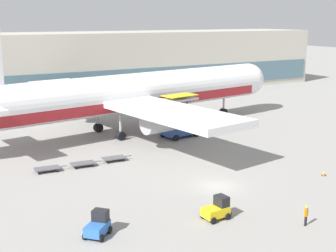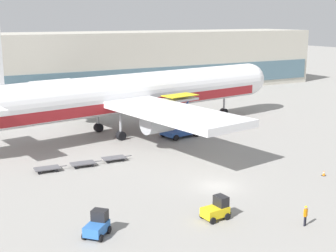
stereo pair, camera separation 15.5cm
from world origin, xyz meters
TOP-DOWN VIEW (x-y plane):
  - ground_plane at (0.00, 0.00)m, footprint 400.00×400.00m
  - terminal_building at (23.69, 64.52)m, footprint 90.00×18.20m
  - airplane_main at (1.72, 26.05)m, footprint 57.79×48.66m
  - scissor_lift_loader at (7.25, 19.87)m, footprint 5.60×4.06m
  - baggage_tug_foreground at (-4.69, -6.66)m, footprint 2.55×1.79m
  - baggage_tug_mid at (-14.93, -4.62)m, footprint 2.75×2.72m
  - baggage_dolly_lead at (-14.20, 13.37)m, footprint 3.75×1.70m
  - baggage_dolly_second at (-10.01, 13.18)m, footprint 3.75×1.70m
  - baggage_dolly_third at (-5.93, 13.40)m, footprint 3.75×1.70m
  - ground_crew_far at (1.01, -11.50)m, footprint 0.54×0.34m
  - traffic_cone_near at (12.34, -3.10)m, footprint 0.40×0.40m

SIDE VIEW (x-z plane):
  - ground_plane at x=0.00m, z-range 0.00..0.00m
  - traffic_cone_near at x=12.34m, z-range -0.01..0.61m
  - baggage_dolly_lead at x=-14.20m, z-range 0.15..0.63m
  - baggage_dolly_second at x=-10.01m, z-range 0.15..0.63m
  - baggage_dolly_third at x=-5.93m, z-range 0.15..0.63m
  - baggage_tug_foreground at x=-4.69m, z-range -0.12..1.88m
  - baggage_tug_mid at x=-14.93m, z-range -0.12..1.88m
  - ground_crew_far at x=1.01m, z-range 0.17..1.97m
  - scissor_lift_loader at x=7.25m, z-range -0.80..5.44m
  - airplane_main at x=1.72m, z-range -2.66..14.34m
  - terminal_building at x=23.69m, z-range -0.01..13.99m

